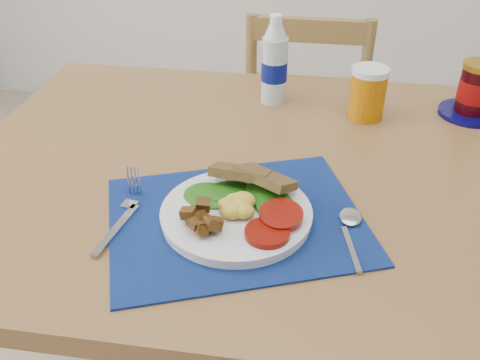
# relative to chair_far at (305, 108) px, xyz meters

# --- Properties ---
(table) EXTENTS (1.40, 0.90, 0.75)m
(table) POSITION_rel_chair_far_xyz_m (0.05, -0.71, 0.13)
(table) COLOR brown
(table) RESTS_ON ground
(chair_far) EXTENTS (0.39, 0.37, 1.04)m
(chair_far) POSITION_rel_chair_far_xyz_m (0.00, 0.00, 0.00)
(chair_far) COLOR brown
(chair_far) RESTS_ON ground
(placemat) EXTENTS (0.50, 0.45, 0.00)m
(placemat) POSITION_rel_chair_far_xyz_m (-0.08, -0.89, 0.22)
(placemat) COLOR black
(placemat) RESTS_ON table
(breakfast_plate) EXTENTS (0.25, 0.25, 0.06)m
(breakfast_plate) POSITION_rel_chair_far_xyz_m (-0.09, -0.89, 0.23)
(breakfast_plate) COLOR silver
(breakfast_plate) RESTS_ON placemat
(fork) EXTENTS (0.04, 0.19, 0.00)m
(fork) POSITION_rel_chair_far_xyz_m (-0.27, -0.90, 0.22)
(fork) COLOR #B2B5BA
(fork) RESTS_ON placemat
(spoon) EXTENTS (0.04, 0.16, 0.00)m
(spoon) POSITION_rel_chair_far_xyz_m (0.10, -0.89, 0.22)
(spoon) COLOR #B2B5BA
(spoon) RESTS_ON placemat
(water_bottle) EXTENTS (0.06, 0.06, 0.21)m
(water_bottle) POSITION_rel_chair_far_xyz_m (-0.07, -0.42, 0.30)
(water_bottle) COLOR #ADBFCC
(water_bottle) RESTS_ON table
(juice_glass) EXTENTS (0.08, 0.08, 0.11)m
(juice_glass) POSITION_rel_chair_far_xyz_m (0.14, -0.47, 0.27)
(juice_glass) COLOR #AB5E04
(juice_glass) RESTS_ON table
(jam_on_saucer) EXTENTS (0.14, 0.14, 0.12)m
(jam_on_saucer) POSITION_rel_chair_far_xyz_m (0.38, -0.42, 0.27)
(jam_on_saucer) COLOR #06044B
(jam_on_saucer) RESTS_ON table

